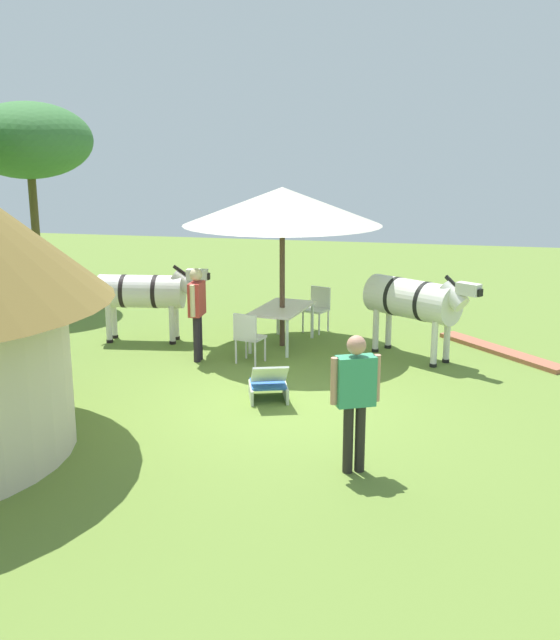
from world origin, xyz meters
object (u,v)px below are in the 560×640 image
patio_chair_west_end (318,306)px  standing_watcher (355,391)px  guest_beside_umbrella (197,306)px  acacia_tree_far_lawn (29,141)px  zebra_by_umbrella (414,300)px  patio_chair_east_end (248,335)px  patio_dining_table (282,311)px  zebra_nearest_camera (144,292)px  shade_umbrella (282,206)px  striped_lounge_chair (269,384)px

patio_chair_west_end → standing_watcher: size_ratio=0.55×
guest_beside_umbrella → standing_watcher: size_ratio=1.00×
acacia_tree_far_lawn → zebra_by_umbrella: bearing=-106.0°
patio_chair_east_end → patio_dining_table: bearing=90.0°
patio_chair_west_end → zebra_nearest_camera: size_ratio=0.39×
guest_beside_umbrella → zebra_nearest_camera: 1.73m
patio_chair_west_end → zebra_nearest_camera: bearing=46.5°
shade_umbrella → standing_watcher: 5.75m
shade_umbrella → striped_lounge_chair: size_ratio=3.94×
patio_chair_east_end → striped_lounge_chair: patio_chair_east_end is taller
shade_umbrella → striped_lounge_chair: shade_umbrella is taller
standing_watcher → zebra_nearest_camera: (4.90, 4.61, -0.03)m
patio_chair_west_end → standing_watcher: bearing=124.4°
patio_dining_table → patio_chair_east_end: patio_chair_east_end is taller
patio_chair_east_end → zebra_nearest_camera: (1.02, 2.31, 0.44)m
shade_umbrella → patio_chair_east_end: shade_umbrella is taller
standing_watcher → striped_lounge_chair: bearing=99.9°
striped_lounge_chair → zebra_by_umbrella: 3.46m
shade_umbrella → zebra_by_umbrella: size_ratio=1.78×
patio_chair_east_end → zebra_nearest_camera: bearing=170.7°
zebra_by_umbrella → patio_chair_east_end: bearing=-36.5°
patio_chair_east_end → guest_beside_umbrella: guest_beside_umbrella is taller
zebra_by_umbrella → acacia_tree_far_lawn: bearing=-72.0°
zebra_nearest_camera → acacia_tree_far_lawn: acacia_tree_far_lawn is taller
patio_chair_west_end → shade_umbrella: bearing=90.0°
zebra_nearest_camera → zebra_by_umbrella: bearing=82.0°
guest_beside_umbrella → striped_lounge_chair: size_ratio=1.78×
shade_umbrella → patio_chair_west_end: 2.47m
patio_chair_east_end → zebra_nearest_camera: size_ratio=0.39×
shade_umbrella → standing_watcher: bearing=-159.1°
shade_umbrella → guest_beside_umbrella: size_ratio=2.21×
guest_beside_umbrella → zebra_nearest_camera: size_ratio=0.72×
striped_lounge_chair → zebra_nearest_camera: zebra_nearest_camera is taller
patio_chair_west_end → zebra_by_umbrella: bearing=163.7°
zebra_nearest_camera → acacia_tree_far_lawn: 5.22m
guest_beside_umbrella → zebra_by_umbrella: bearing=-77.4°
zebra_nearest_camera → zebra_by_umbrella: (-0.03, -5.08, 0.08)m
patio_chair_west_end → striped_lounge_chair: 4.23m
patio_dining_table → zebra_nearest_camera: size_ratio=0.72×
standing_watcher → guest_beside_umbrella: bearing=104.1°
patio_dining_table → striped_lounge_chair: (-3.00, -0.44, -0.40)m
standing_watcher → striped_lounge_chair: (2.15, 1.53, -0.74)m
shade_umbrella → patio_dining_table: shade_umbrella is taller
shade_umbrella → patio_chair_west_end: size_ratio=4.05×
striped_lounge_chair → zebra_by_umbrella: size_ratio=0.45×
patio_dining_table → shade_umbrella: bearing=26.6°
acacia_tree_far_lawn → patio_chair_east_end: bearing=-120.3°
zebra_nearest_camera → patio_chair_west_end: bearing=107.7°
patio_dining_table → zebra_by_umbrella: (-0.28, -2.44, 0.38)m
striped_lounge_chair → shade_umbrella: bearing=80.2°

